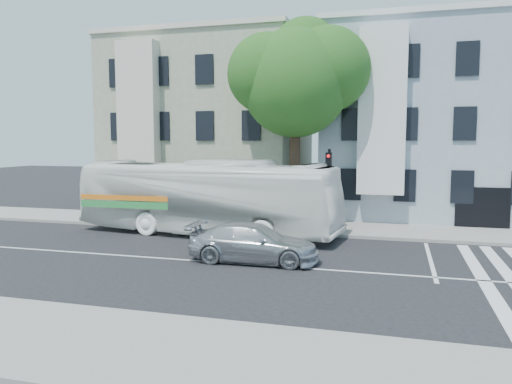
% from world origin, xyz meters
% --- Properties ---
extents(ground, '(120.00, 120.00, 0.00)m').
position_xyz_m(ground, '(0.00, 0.00, 0.00)').
color(ground, black).
rests_on(ground, ground).
extents(sidewalk_far, '(80.00, 4.00, 0.15)m').
position_xyz_m(sidewalk_far, '(0.00, 8.00, 0.07)').
color(sidewalk_far, gray).
rests_on(sidewalk_far, ground).
extents(sidewalk_near, '(80.00, 4.00, 0.15)m').
position_xyz_m(sidewalk_near, '(0.00, -8.00, 0.07)').
color(sidewalk_near, gray).
rests_on(sidewalk_near, ground).
extents(building_left, '(12.00, 10.00, 11.00)m').
position_xyz_m(building_left, '(-7.00, 15.00, 5.50)').
color(building_left, gray).
rests_on(building_left, ground).
extents(building_right, '(12.00, 10.00, 11.00)m').
position_xyz_m(building_right, '(7.00, 15.00, 5.50)').
color(building_right, '#9DB1BB').
rests_on(building_right, ground).
extents(street_tree, '(7.30, 5.90, 11.10)m').
position_xyz_m(street_tree, '(0.06, 8.74, 7.83)').
color(street_tree, '#2D2116').
rests_on(street_tree, ground).
extents(bus, '(4.56, 13.33, 3.64)m').
position_xyz_m(bus, '(-3.67, 5.20, 1.82)').
color(bus, white).
rests_on(bus, ground).
extents(sedan, '(2.10, 4.98, 1.43)m').
position_xyz_m(sedan, '(0.05, 0.49, 0.72)').
color(sedan, silver).
rests_on(sedan, ground).
extents(hedge, '(8.52, 2.22, 0.70)m').
position_xyz_m(hedge, '(-3.86, 6.42, 0.50)').
color(hedge, '#2C611F').
rests_on(hedge, sidewalk_far).
extents(traffic_signal, '(0.44, 0.53, 4.15)m').
position_xyz_m(traffic_signal, '(2.00, 6.97, 2.68)').
color(traffic_signal, black).
rests_on(traffic_signal, ground).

